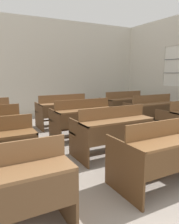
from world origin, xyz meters
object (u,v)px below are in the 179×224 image
(bench_front_center, at_px, (166,151))
(bench_third_center, at_px, (83,118))
(bench_third_right, at_px, (152,110))
(bench_back_center, at_px, (63,110))
(bench_back_right, at_px, (124,104))
(wastepaper_bin, at_px, (141,108))
(bench_second_center, at_px, (113,130))

(bench_front_center, relative_size, bench_third_center, 1.00)
(bench_third_right, bearing_deg, bench_third_center, -179.87)
(bench_third_center, xyz_separation_m, bench_back_center, (-0.01, 1.18, 0.00))
(bench_front_center, bearing_deg, bench_back_center, 90.26)
(bench_front_center, bearing_deg, bench_third_center, 90.05)
(bench_third_center, relative_size, bench_back_right, 1.00)
(bench_third_right, height_order, wastepaper_bin, bench_third_right)
(bench_third_center, height_order, bench_back_center, same)
(bench_front_center, distance_m, wastepaper_bin, 5.27)
(bench_back_center, bearing_deg, bench_front_center, -89.74)
(bench_back_center, distance_m, wastepaper_bin, 3.32)
(bench_second_center, xyz_separation_m, bench_back_right, (2.03, 2.38, 0.00))
(bench_third_right, relative_size, wastepaper_bin, 3.43)
(bench_third_center, relative_size, bench_back_center, 1.00)
(bench_back_center, bearing_deg, bench_back_right, 0.47)
(bench_back_right, bearing_deg, bench_front_center, -119.44)
(bench_second_center, bearing_deg, wastepaper_bin, 42.11)
(bench_second_center, distance_m, bench_back_right, 3.13)
(wastepaper_bin, bearing_deg, bench_back_right, -155.38)
(bench_front_center, xyz_separation_m, bench_third_center, (-0.00, 2.39, 0.00))
(bench_third_center, height_order, bench_back_right, same)
(bench_second_center, xyz_separation_m, bench_back_center, (-0.00, 2.37, 0.00))
(bench_third_center, bearing_deg, bench_front_center, -89.95)
(bench_back_center, relative_size, bench_back_right, 1.00)
(wastepaper_bin, bearing_deg, bench_back_center, -169.95)
(wastepaper_bin, bearing_deg, bench_front_center, -128.08)
(bench_third_right, bearing_deg, bench_second_center, -149.93)
(bench_front_center, bearing_deg, wastepaper_bin, 51.92)
(bench_third_center, bearing_deg, wastepaper_bin, 28.37)
(bench_front_center, xyz_separation_m, bench_back_center, (-0.02, 3.57, 0.00))
(bench_front_center, relative_size, bench_back_center, 1.00)
(bench_front_center, distance_m, bench_back_center, 3.57)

